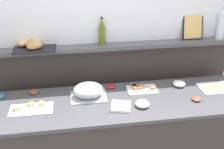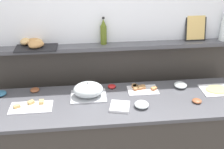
% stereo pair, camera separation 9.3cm
% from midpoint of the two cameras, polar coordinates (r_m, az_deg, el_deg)
% --- Properties ---
extents(ground_plane, '(12.00, 12.00, 0.00)m').
position_cam_midpoint_polar(ground_plane, '(3.55, -1.85, -12.76)').
color(ground_plane, slate).
extents(buffet_counter, '(2.61, 0.67, 0.92)m').
position_cam_midpoint_polar(buffet_counter, '(2.80, -0.50, -13.57)').
color(buffet_counter, '#3D3833').
rests_on(buffet_counter, ground_plane).
extents(back_ledge_unit, '(2.73, 0.22, 1.32)m').
position_cam_midpoint_polar(back_ledge_unit, '(3.07, -1.85, -4.02)').
color(back_ledge_unit, '#3D3833').
rests_on(back_ledge_unit, ground_plane).
extents(sandwich_platter_rear, '(0.30, 0.19, 0.04)m').
position_cam_midpoint_polar(sandwich_platter_rear, '(2.70, 5.27, -2.99)').
color(sandwich_platter_rear, silver).
rests_on(sandwich_platter_rear, buffet_counter).
extents(sandwich_platter_side, '(0.38, 0.19, 0.04)m').
position_cam_midpoint_polar(sandwich_platter_side, '(2.52, -17.94, -6.96)').
color(sandwich_platter_side, silver).
rests_on(sandwich_platter_side, buffet_counter).
extents(cold_cuts_platter, '(0.32, 0.23, 0.02)m').
position_cam_midpoint_polar(cold_cuts_platter, '(2.89, 20.34, -2.63)').
color(cold_cuts_platter, white).
rests_on(cold_cuts_platter, buffet_counter).
extents(serving_cloche, '(0.34, 0.24, 0.17)m').
position_cam_midpoint_polar(serving_cloche, '(2.55, -6.13, -3.48)').
color(serving_cloche, '#B7BABF').
rests_on(serving_cloche, buffet_counter).
extents(glass_bowl_large, '(0.13, 0.13, 0.05)m').
position_cam_midpoint_polar(glass_bowl_large, '(2.44, 5.42, -6.30)').
color(glass_bowl_large, silver).
rests_on(glass_bowl_large, buffet_counter).
extents(glass_bowl_medium, '(0.13, 0.13, 0.05)m').
position_cam_midpoint_polar(glass_bowl_medium, '(2.82, 13.20, -1.95)').
color(glass_bowl_medium, silver).
rests_on(glass_bowl_medium, buffet_counter).
extents(condiment_bowl_cream, '(0.09, 0.09, 0.03)m').
position_cam_midpoint_polar(condiment_bowl_cream, '(2.63, 16.61, -5.01)').
color(condiment_bowl_cream, brown).
rests_on(condiment_bowl_cream, buffet_counter).
extents(condiment_bowl_red, '(0.08, 0.08, 0.03)m').
position_cam_midpoint_polar(condiment_bowl_red, '(2.72, -1.16, -2.57)').
color(condiment_bowl_red, red).
rests_on(condiment_bowl_red, buffet_counter).
extents(condiment_bowl_teal, '(0.09, 0.09, 0.03)m').
position_cam_midpoint_polar(condiment_bowl_teal, '(2.75, -17.30, -3.52)').
color(condiment_bowl_teal, brown).
rests_on(condiment_bowl_teal, buffet_counter).
extents(napkin_stack, '(0.20, 0.20, 0.03)m').
position_cam_midpoint_polar(napkin_stack, '(2.42, 0.78, -6.84)').
color(napkin_stack, white).
rests_on(napkin_stack, buffet_counter).
extents(olive_oil_bottle, '(0.06, 0.06, 0.28)m').
position_cam_midpoint_polar(olive_oil_bottle, '(2.69, -3.15, 8.98)').
color(olive_oil_bottle, '#56661E').
rests_on(olive_oil_bottle, back_ledge_unit).
extents(bread_basket, '(0.40, 0.26, 0.08)m').
position_cam_midpoint_polar(bread_basket, '(2.73, -17.57, 6.00)').
color(bread_basket, black).
rests_on(bread_basket, back_ledge_unit).
extents(framed_picture, '(0.22, 0.08, 0.27)m').
position_cam_midpoint_polar(framed_picture, '(2.94, 15.99, 9.84)').
color(framed_picture, black).
rests_on(framed_picture, back_ledge_unit).
extents(water_carafe, '(0.09, 0.09, 0.29)m').
position_cam_midpoint_polar(water_carafe, '(3.03, 21.55, 9.71)').
color(water_carafe, silver).
rests_on(water_carafe, back_ledge_unit).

